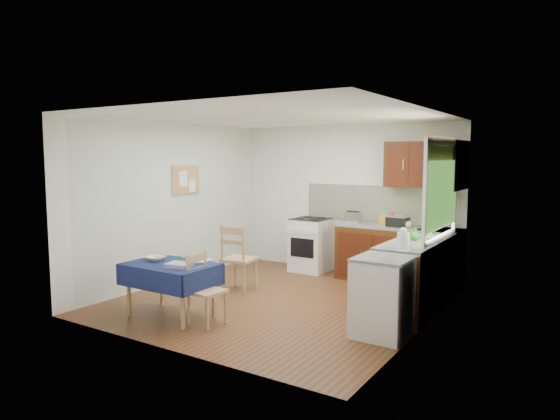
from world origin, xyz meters
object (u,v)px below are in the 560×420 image
Objects in this scene: toaster at (353,217)px; sandwich_press at (398,221)px; dish_rack at (427,236)px; kettle at (403,238)px; chair_near at (204,287)px; dining_table at (171,272)px; chair_far at (238,256)px.

toaster is 0.82× the size of sandwich_press.
toaster reaches higher than dish_rack.
kettle reaches higher than toaster.
sandwich_press is at bearing -20.16° from chair_near.
chair_near is (0.54, 0.00, -0.11)m from dining_table.
chair_far is 2.67m from dish_rack.
dining_table is 4.63× the size of kettle.
dining_table is 1.34m from chair_far.
dining_table is 3.37m from dish_rack.
chair_near reaches higher than dining_table.
kettle is at bearing -51.95° from chair_near.
toaster is at bearing 166.52° from dish_rack.
kettle is (-0.03, -0.87, 0.08)m from dish_rack.
sandwich_press is at bearing 60.59° from dining_table.
chair_far is at bearing -179.41° from kettle.
toaster is 1.68m from dish_rack.
dish_rack is (2.49, 2.24, 0.36)m from dining_table.
chair_near is 3.54× the size of kettle.
chair_near is at bearing -114.02° from dish_rack.
kettle reaches higher than chair_far.
chair_near is at bearing 1.51° from dining_table.
kettle is at bearing -70.45° from toaster.
kettle is (0.65, -1.67, 0.02)m from sandwich_press.
toaster is 0.77m from sandwich_press.
dish_rack is 1.62× the size of kettle.
chair_far reaches higher than chair_near.
sandwich_press is (1.81, 1.69, 0.46)m from chair_far.
chair_near is 3.34m from sandwich_press.
dish_rack is at bearing -67.68° from sandwich_press.
chair_far is 2.59× the size of dish_rack.
dining_table is 0.55m from chair_near.
kettle is at bearing -86.94° from sandwich_press.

